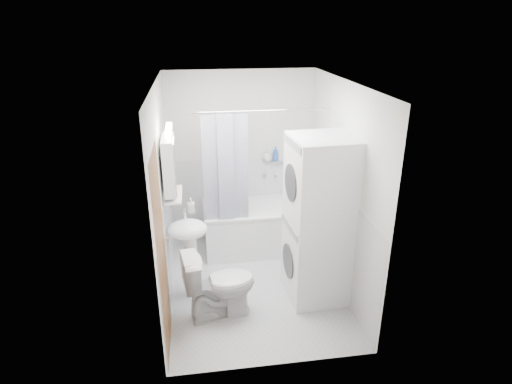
{
  "coord_description": "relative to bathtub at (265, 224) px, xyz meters",
  "views": [
    {
      "loc": [
        -0.63,
        -4.33,
        3.0
      ],
      "look_at": [
        0.04,
        0.15,
        1.16
      ],
      "focal_mm": 30.0,
      "sensor_mm": 36.0,
      "label": 1
    }
  ],
  "objects": [
    {
      "name": "floor",
      "position": [
        -0.27,
        -0.92,
        -0.35
      ],
      "size": [
        2.6,
        2.6,
        0.0
      ],
      "primitive_type": "plane",
      "color": "#B7B7BB",
      "rests_on": "ground"
    },
    {
      "name": "bathtub",
      "position": [
        0.0,
        0.0,
        0.0
      ],
      "size": [
        1.66,
        0.79,
        0.63
      ],
      "color": "white",
      "rests_on": "ground"
    },
    {
      "name": "towel",
      "position": [
        -1.21,
        -0.46,
        1.04
      ],
      "size": [
        0.07,
        0.33,
        0.8
      ],
      "color": "#581822",
      "rests_on": "room_walls"
    },
    {
      "name": "shelf_cup",
      "position": [
        -1.16,
        -0.7,
        0.91
      ],
      "size": [
        0.1,
        0.09,
        0.1
      ],
      "primitive_type": "imported",
      "color": "gray",
      "rests_on": "shelf"
    },
    {
      "name": "washer_dryer",
      "position": [
        0.41,
        -1.18,
        0.6
      ],
      "size": [
        0.71,
        0.7,
        1.89
      ],
      "rotation": [
        0.0,
        0.0,
        0.06
      ],
      "color": "white",
      "rests_on": "ground"
    },
    {
      "name": "curtain_rod",
      "position": [
        0.0,
        -0.33,
        1.65
      ],
      "size": [
        1.84,
        0.02,
        0.02
      ],
      "primitive_type": "cylinder",
      "rotation": [
        0.0,
        1.57,
        0.0
      ],
      "color": "silver",
      "rests_on": "room_walls"
    },
    {
      "name": "toilet",
      "position": [
        -0.72,
        -1.4,
        0.03
      ],
      "size": [
        0.82,
        0.54,
        0.75
      ],
      "primitive_type": "imported",
      "rotation": [
        0.0,
        0.0,
        1.72
      ],
      "color": "white",
      "rests_on": "ground"
    },
    {
      "name": "shelf",
      "position": [
        -1.16,
        -0.82,
        0.85
      ],
      "size": [
        0.18,
        0.54,
        0.02
      ],
      "primitive_type": "cube",
      "color": "silver",
      "rests_on": "room_walls"
    },
    {
      "name": "shelf_bottle",
      "position": [
        -1.16,
        -0.97,
        0.9
      ],
      "size": [
        0.07,
        0.18,
        0.07
      ],
      "primitive_type": "imported",
      "color": "gray",
      "rests_on": "shelf"
    },
    {
      "name": "shower_caddy",
      "position": [
        0.25,
        0.32,
        0.8
      ],
      "size": [
        0.22,
        0.06,
        0.02
      ],
      "primitive_type": "cube",
      "color": "silver",
      "rests_on": "room_walls"
    },
    {
      "name": "sink",
      "position": [
        -1.02,
        -0.99,
        0.35
      ],
      "size": [
        0.44,
        0.37,
        1.04
      ],
      "color": "white",
      "rests_on": "ground"
    },
    {
      "name": "room_walls",
      "position": [
        -0.27,
        -0.92,
        1.14
      ],
      "size": [
        2.6,
        2.6,
        2.6
      ],
      "color": "silver",
      "rests_on": "ground"
    },
    {
      "name": "medicine_cabinet",
      "position": [
        -1.18,
        -0.82,
        1.22
      ],
      "size": [
        0.13,
        0.5,
        0.71
      ],
      "color": "white",
      "rests_on": "room_walls"
    },
    {
      "name": "shampoo_a",
      "position": [
        0.08,
        0.32,
        0.88
      ],
      "size": [
        0.13,
        0.17,
        0.13
      ],
      "primitive_type": "imported",
      "color": "gray",
      "rests_on": "shower_caddy"
    },
    {
      "name": "tub_spout",
      "position": [
        0.2,
        0.33,
        0.6
      ],
      "size": [
        0.04,
        0.12,
        0.04
      ],
      "primitive_type": "cylinder",
      "rotation": [
        1.57,
        0.0,
        0.0
      ],
      "color": "silver",
      "rests_on": "room_walls"
    },
    {
      "name": "soap_pump",
      "position": [
        -0.98,
        -0.67,
        0.6
      ],
      "size": [
        0.08,
        0.17,
        0.08
      ],
      "primitive_type": "imported",
      "color": "gray",
      "rests_on": "sink"
    },
    {
      "name": "shower_curtain",
      "position": [
        -0.55,
        -0.33,
        0.9
      ],
      "size": [
        0.55,
        0.02,
        1.45
      ],
      "color": "#121840",
      "rests_on": "curtain_rod"
    },
    {
      "name": "wainscot",
      "position": [
        -0.27,
        -0.63,
        0.25
      ],
      "size": [
        1.98,
        2.58,
        2.58
      ],
      "color": "white",
      "rests_on": "ground"
    },
    {
      "name": "door",
      "position": [
        -1.22,
        -1.47,
        0.65
      ],
      "size": [
        0.05,
        2.0,
        2.0
      ],
      "color": "brown",
      "rests_on": "ground"
    },
    {
      "name": "shampoo_b",
      "position": [
        0.2,
        0.32,
        0.85
      ],
      "size": [
        0.08,
        0.21,
        0.08
      ],
      "primitive_type": "imported",
      "color": "#2A57AB",
      "rests_on": "shower_caddy"
    }
  ]
}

